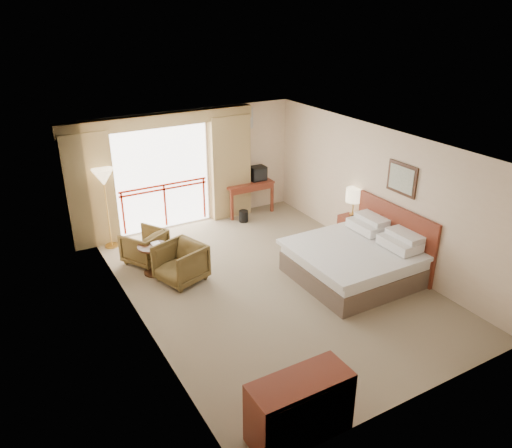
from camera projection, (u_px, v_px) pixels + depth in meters
floor at (271, 284)px, 9.45m from camera, size 7.00×7.00×0.00m
ceiling at (273, 144)px, 8.35m from camera, size 7.00×7.00×0.00m
wall_back at (195, 167)px, 11.68m from camera, size 5.00×0.00×5.00m
wall_front at (421, 316)px, 6.12m from camera, size 5.00×0.00×5.00m
wall_left at (135, 250)px, 7.77m from camera, size 0.00×7.00×7.00m
wall_right at (378, 194)px, 10.03m from camera, size 0.00×7.00×7.00m
balcony_door at (163, 179)px, 11.36m from camera, size 2.40×0.00×2.40m
balcony_railing at (164, 195)px, 11.50m from camera, size 2.09×0.03×1.02m
curtain_left at (90, 191)px, 10.49m from camera, size 1.00×0.26×2.50m
curtain_right at (230, 167)px, 11.98m from camera, size 1.00×0.26×2.50m
valance at (160, 120)px, 10.73m from camera, size 4.40×0.22×0.28m
hvac_vent at (243, 119)px, 11.83m from camera, size 0.50×0.04×0.50m
bed at (355, 260)px, 9.49m from camera, size 2.13×2.06×0.97m
headboard at (394, 237)px, 9.82m from camera, size 0.06×2.10×1.30m
framed_art at (402, 179)px, 9.34m from camera, size 0.04×0.72×0.60m
nightstand at (353, 231)px, 10.86m from camera, size 0.46×0.54×0.65m
table_lamp at (354, 196)px, 10.57m from camera, size 0.35×0.35×0.61m
phone at (357, 218)px, 10.57m from camera, size 0.21×0.17×0.09m
desk at (246, 188)px, 12.45m from camera, size 1.24×0.60×0.81m
tv at (258, 173)px, 12.40m from camera, size 0.39×0.31×0.36m
coffee_maker at (235, 180)px, 12.13m from camera, size 0.14×0.14×0.24m
cup at (241, 182)px, 12.19m from camera, size 0.09×0.09×0.10m
wastebasket at (244, 216)px, 12.07m from camera, size 0.29×0.29×0.28m
armchair_far at (146, 261)px, 10.26m from camera, size 1.01×1.02×0.69m
armchair_near at (182, 280)px, 9.56m from camera, size 1.03×1.02×0.75m
side_table at (153, 254)px, 9.64m from camera, size 0.55×0.55×0.60m
book at (152, 245)px, 9.56m from camera, size 0.17×0.23×0.02m
floor_lamp at (104, 180)px, 10.28m from camera, size 0.45×0.45×1.76m
dresser at (300, 408)px, 5.98m from camera, size 1.27×0.54×0.85m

